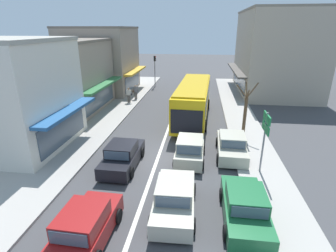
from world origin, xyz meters
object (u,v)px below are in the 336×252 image
at_px(street_tree_right, 245,112).
at_px(parked_sedan_kerb_front, 245,207).
at_px(city_bus, 193,98).
at_px(traffic_light_downstreet, 155,66).
at_px(directional_road_sign, 266,129).
at_px(parked_sedan_kerb_second, 232,146).
at_px(hatchback_adjacent_lane_trail, 86,226).
at_px(pedestrian_browsing_midblock, 135,91).
at_px(sedan_behind_bus_near, 123,156).
at_px(sedan_adjacent_lane_lead, 174,198).
at_px(hatchback_behind_bus_mid, 190,150).
at_px(pedestrian_with_handbag_near, 129,94).

bearing_deg(street_tree_right, parked_sedan_kerb_front, -97.46).
xyz_separation_m(city_bus, traffic_light_downstreet, (-5.80, 13.31, 0.97)).
relative_size(traffic_light_downstreet, street_tree_right, 1.00).
height_order(directional_road_sign, street_tree_right, street_tree_right).
xyz_separation_m(parked_sedan_kerb_second, street_tree_right, (1.17, 3.15, 1.29)).
relative_size(parked_sedan_kerb_front, parked_sedan_kerb_second, 0.99).
bearing_deg(hatchback_adjacent_lane_trail, pedestrian_browsing_midblock, 98.85).
xyz_separation_m(sedan_behind_bus_near, pedestrian_browsing_midblock, (-2.91, 14.93, 0.40)).
bearing_deg(hatchback_adjacent_lane_trail, parked_sedan_kerb_front, 18.00).
height_order(traffic_light_downstreet, pedestrian_browsing_midblock, traffic_light_downstreet).
xyz_separation_m(city_bus, parked_sedan_kerb_second, (2.74, -7.01, -1.22)).
xyz_separation_m(city_bus, sedan_adjacent_lane_lead, (-0.31, -12.97, -1.22)).
height_order(city_bus, street_tree_right, street_tree_right).
height_order(city_bus, traffic_light_downstreet, traffic_light_downstreet).
bearing_deg(parked_sedan_kerb_second, hatchback_behind_bus_mid, -158.74).
relative_size(hatchback_adjacent_lane_trail, traffic_light_downstreet, 0.89).
distance_m(sedan_behind_bus_near, street_tree_right, 9.51).
xyz_separation_m(sedan_behind_bus_near, pedestrian_with_handbag_near, (-3.24, 13.35, 0.40)).
distance_m(sedan_behind_bus_near, sedan_adjacent_lane_lead, 5.06).
xyz_separation_m(sedan_behind_bus_near, traffic_light_downstreet, (-2.01, 22.59, 2.19)).
relative_size(city_bus, sedan_behind_bus_near, 2.60).
bearing_deg(parked_sedan_kerb_front, street_tree_right, 82.54).
bearing_deg(city_bus, directional_road_sign, -65.48).
bearing_deg(hatchback_adjacent_lane_trail, sedan_behind_bus_near, 93.27).
relative_size(parked_sedan_kerb_second, traffic_light_downstreet, 1.01).
bearing_deg(pedestrian_with_handbag_near, hatchback_behind_bus_mid, -59.38).
bearing_deg(directional_road_sign, street_tree_right, 92.54).
distance_m(parked_sedan_kerb_front, traffic_light_downstreet, 27.92).
bearing_deg(hatchback_behind_bus_mid, pedestrian_browsing_midblock, 116.52).
bearing_deg(pedestrian_with_handbag_near, traffic_light_downstreet, 82.44).
distance_m(sedan_behind_bus_near, parked_sedan_kerb_second, 6.91).
relative_size(parked_sedan_kerb_front, pedestrian_with_handbag_near, 2.58).
distance_m(hatchback_adjacent_lane_trail, pedestrian_browsing_midblock, 21.10).
height_order(sedan_behind_bus_near, parked_sedan_kerb_second, same).
bearing_deg(city_bus, sedan_adjacent_lane_lead, -91.39).
distance_m(sedan_behind_bus_near, parked_sedan_kerb_front, 7.57).
bearing_deg(pedestrian_browsing_midblock, parked_sedan_kerb_front, -63.54).
relative_size(sedan_behind_bus_near, sedan_adjacent_lane_lead, 0.99).
relative_size(directional_road_sign, pedestrian_browsing_midblock, 2.21).
bearing_deg(parked_sedan_kerb_front, pedestrian_browsing_midblock, 116.46).
xyz_separation_m(hatchback_adjacent_lane_trail, parked_sedan_kerb_second, (6.19, 8.19, -0.05)).
bearing_deg(sedan_adjacent_lane_lead, directional_road_sign, 40.94).
bearing_deg(parked_sedan_kerb_front, hatchback_behind_bus_mid, 116.33).
xyz_separation_m(sedan_adjacent_lane_lead, hatchback_behind_bus_mid, (0.45, 4.95, 0.05)).
xyz_separation_m(city_bus, parked_sedan_kerb_front, (2.69, -13.20, -1.22)).
bearing_deg(sedan_behind_bus_near, street_tree_right, 35.21).
xyz_separation_m(hatchback_behind_bus_mid, parked_sedan_kerb_front, (2.56, -5.18, -0.05)).
relative_size(parked_sedan_kerb_front, pedestrian_browsing_midblock, 2.58).
bearing_deg(parked_sedan_kerb_second, parked_sedan_kerb_front, -90.46).
height_order(hatchback_behind_bus_mid, traffic_light_downstreet, traffic_light_downstreet).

